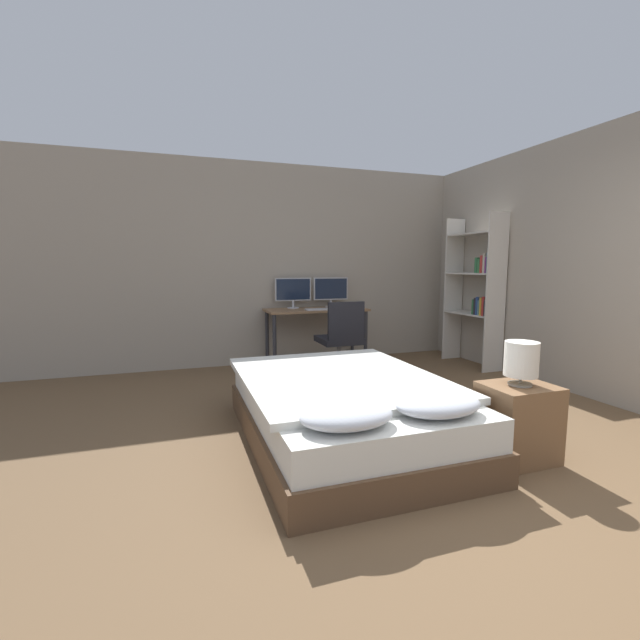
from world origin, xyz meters
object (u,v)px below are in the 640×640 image
object	(u,v)px
monitor_right	(331,290)
bookshelf	(478,285)
bedside_lamp	(521,360)
bed	(344,409)
keyboard	(320,309)
office_chair	(341,345)
nightstand	(518,423)
desk	(316,317)
monitor_left	(293,291)
computer_mouse	(341,308)

from	to	relation	value
monitor_right	bookshelf	bearing A→B (deg)	-29.12
bookshelf	bedside_lamp	bearing A→B (deg)	-123.25
bedside_lamp	bed	bearing A→B (deg)	145.36
monitor_right	keyboard	size ratio (longest dim) A/B	1.27
bed	office_chair	distance (m)	1.91
bed	bedside_lamp	bearing A→B (deg)	-34.64
keyboard	bookshelf	distance (m)	2.10
bed	bookshelf	distance (m)	3.22
bedside_lamp	keyboard	xyz separation A→B (m)	(-0.40, 3.02, 0.07)
bed	office_chair	world-z (taller)	office_chair
monitor_right	keyboard	xyz separation A→B (m)	(-0.27, -0.35, -0.23)
nightstand	bookshelf	distance (m)	3.00
nightstand	desk	distance (m)	3.24
monitor_left	computer_mouse	distance (m)	0.69
monitor_right	computer_mouse	world-z (taller)	monitor_right
monitor_left	bookshelf	world-z (taller)	bookshelf
monitor_left	keyboard	distance (m)	0.50
computer_mouse	bed	bearing A→B (deg)	-110.92
monitor_right	office_chair	world-z (taller)	monitor_right
nightstand	bookshelf	size ratio (longest dim) A/B	0.27
bedside_lamp	monitor_right	xyz separation A→B (m)	(-0.13, 3.37, 0.30)
monitor_left	computer_mouse	xyz separation A→B (m)	(0.56, -0.35, -0.22)
desk	bookshelf	bearing A→B (deg)	-21.42
office_chair	monitor_right	bearing A→B (deg)	77.42
computer_mouse	office_chair	xyz separation A→B (m)	(-0.21, -0.54, -0.40)
bookshelf	monitor_left	bearing A→B (deg)	157.10
bookshelf	bed	bearing A→B (deg)	-146.43
desk	monitor_right	world-z (taller)	monitor_right
monitor_left	bed	bearing A→B (deg)	-97.04
computer_mouse	bookshelf	xyz separation A→B (m)	(1.70, -0.61, 0.30)
nightstand	monitor_right	size ratio (longest dim) A/B	1.07
computer_mouse	nightstand	bearing A→B (deg)	-87.78
monitor_right	bookshelf	xyz separation A→B (m)	(1.71, -0.95, 0.08)
keyboard	office_chair	size ratio (longest dim) A/B	0.42
bed	monitor_right	xyz separation A→B (m)	(0.88, 2.67, 0.76)
office_chair	nightstand	bearing A→B (deg)	-82.45
bedside_lamp	bookshelf	world-z (taller)	bookshelf
bedside_lamp	nightstand	bearing A→B (deg)	180.00
monitor_right	bed	bearing A→B (deg)	-108.15
monitor_left	office_chair	distance (m)	1.14
nightstand	bedside_lamp	size ratio (longest dim) A/B	1.77
nightstand	monitor_right	xyz separation A→B (m)	(-0.13, 3.37, 0.74)
bed	monitor_left	xyz separation A→B (m)	(0.33, 2.67, 0.76)
monitor_right	keyboard	distance (m)	0.50
bed	monitor_left	bearing A→B (deg)	82.96
monitor_left	bookshelf	bearing A→B (deg)	-22.90
nightstand	office_chair	world-z (taller)	office_chair
bedside_lamp	office_chair	size ratio (longest dim) A/B	0.32
monitor_left	office_chair	world-z (taller)	monitor_left
keyboard	bedside_lamp	bearing A→B (deg)	-82.39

